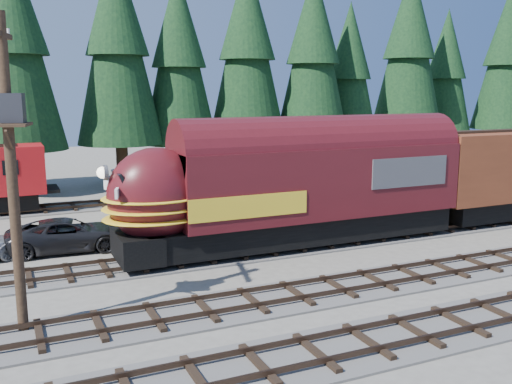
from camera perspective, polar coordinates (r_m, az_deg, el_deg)
name	(u,v)px	position (r m, az deg, el deg)	size (l,w,h in m)	color
ground	(394,262)	(26.36, 13.63, -6.84)	(120.00, 120.00, 0.00)	#6B665B
track_siding	(491,221)	(35.81, 22.42, -2.72)	(68.00, 3.20, 0.33)	#4C4947
track_spur	(99,206)	(38.94, -15.42, -1.32)	(32.00, 3.20, 0.33)	#4C4947
depot	(287,168)	(34.41, 3.08, 2.46)	(12.80, 7.00, 5.30)	gold
conifer_backdrop	(269,57)	(49.68, 1.28, 13.38)	(79.58, 22.78, 16.94)	black
locomotive	(285,192)	(27.18, 2.96, 0.02)	(17.83, 3.54, 4.85)	black
utility_pole	(12,156)	(18.76, -23.26, 3.34)	(1.45, 2.37, 9.85)	black
pickup_truck_a	(68,235)	(28.67, -18.28, -4.08)	(2.58, 5.60, 1.56)	black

